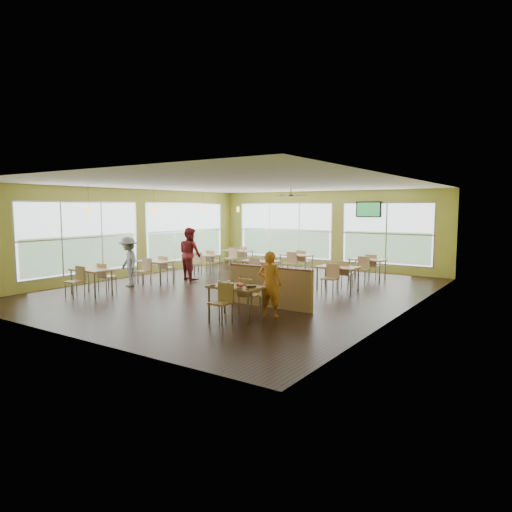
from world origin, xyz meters
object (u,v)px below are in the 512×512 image
(half_wall_divider, at_px, (270,287))
(man_plaid, at_px, (270,284))
(main_table, at_px, (236,291))
(food_basket, at_px, (251,286))

(half_wall_divider, distance_m, man_plaid, 1.07)
(main_table, bearing_deg, man_plaid, 45.74)
(main_table, distance_m, man_plaid, 0.81)
(main_table, xyz_separation_m, man_plaid, (0.56, 0.57, 0.13))
(half_wall_divider, xyz_separation_m, food_basket, (0.41, -1.44, 0.26))
(main_table, relative_size, half_wall_divider, 0.63)
(half_wall_divider, distance_m, food_basket, 1.52)
(main_table, relative_size, man_plaid, 1.00)
(man_plaid, bearing_deg, food_basket, 64.10)
(main_table, bearing_deg, half_wall_divider, 90.00)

